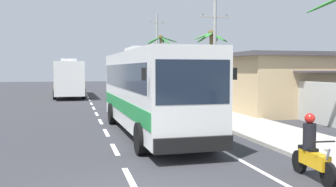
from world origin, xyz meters
TOP-DOWN VIEW (x-y plane):
  - sidewalk_kerb at (6.80, 10.00)m, footprint 3.20×90.00m
  - lane_markings at (2.13, 14.75)m, footprint 3.67×71.00m
  - boundary_wall at (10.60, 14.00)m, footprint 0.24×60.00m
  - coach_bus_foreground at (1.80, 8.27)m, footprint 3.08×11.37m
  - coach_bus_far_lane at (-1.77, 31.81)m, footprint 3.11×11.48m
  - motorcycle_beside_bus at (4.52, 16.20)m, footprint 0.56×1.96m
  - motorcycle_trailing at (4.41, 0.55)m, footprint 0.56×1.96m
  - pedestrian_far_walk at (6.04, 18.22)m, footprint 0.36×0.36m
  - utility_pole_mid at (8.61, 18.85)m, footprint 2.25×0.24m
  - utility_pole_far at (8.39, 37.98)m, footprint 1.93×0.24m
  - palm_nearest at (10.62, 39.21)m, footprint 3.26×3.35m
  - palm_third at (8.35, 35.69)m, footprint 3.89×3.70m
  - palm_fourth at (9.13, 21.01)m, footprint 2.85×2.56m
  - roadside_building at (14.93, 14.91)m, footprint 14.49×8.97m

SIDE VIEW (x-z plane):
  - lane_markings at x=2.13m, z-range 0.00..0.01m
  - sidewalk_kerb at x=6.80m, z-range 0.00..0.14m
  - motorcycle_beside_bus at x=4.52m, z-range -0.14..1.42m
  - motorcycle_trailing at x=4.41m, z-range -0.16..1.49m
  - pedestrian_far_walk at x=6.04m, z-range 0.18..1.89m
  - boundary_wall at x=10.60m, z-range 0.00..2.09m
  - roadside_building at x=14.93m, z-range 0.02..3.73m
  - coach_bus_far_lane at x=-1.77m, z-range 0.08..3.77m
  - coach_bus_foreground at x=1.80m, z-range 0.08..3.80m
  - palm_fourth at x=9.13m, z-range 1.12..6.91m
  - palm_nearest at x=10.62m, z-range 1.15..6.88m
  - utility_pole_mid at x=8.61m, z-range 0.17..8.19m
  - utility_pole_far at x=8.39m, z-range 0.19..9.38m
  - palm_third at x=8.35m, z-range 1.64..8.24m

